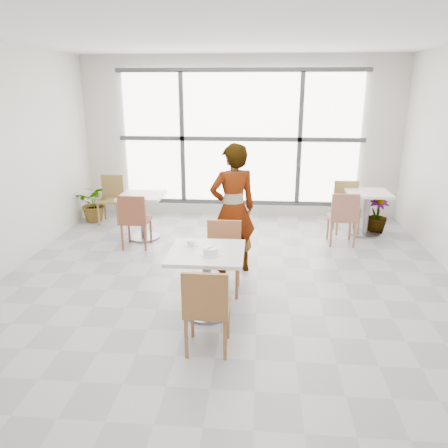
# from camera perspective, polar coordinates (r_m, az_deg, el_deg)

# --- Properties ---
(floor) EXTENTS (7.00, 7.00, 0.00)m
(floor) POSITION_cam_1_polar(r_m,az_deg,el_deg) (5.37, 0.27, -9.24)
(floor) COLOR #9E9EA5
(floor) RESTS_ON ground
(ceiling) EXTENTS (7.00, 7.00, 0.00)m
(ceiling) POSITION_cam_1_polar(r_m,az_deg,el_deg) (4.83, 0.32, 24.42)
(ceiling) COLOR white
(ceiling) RESTS_ON ground
(wall_back) EXTENTS (6.00, 0.00, 6.00)m
(wall_back) POSITION_cam_1_polar(r_m,az_deg,el_deg) (8.34, 2.20, 11.19)
(wall_back) COLOR silver
(wall_back) RESTS_ON ground
(wall_front) EXTENTS (6.00, 0.00, 6.00)m
(wall_front) POSITION_cam_1_polar(r_m,az_deg,el_deg) (1.62, -9.84, -17.39)
(wall_front) COLOR silver
(wall_front) RESTS_ON ground
(window) EXTENTS (4.60, 0.07, 2.52)m
(window) POSITION_cam_1_polar(r_m,az_deg,el_deg) (8.28, 2.18, 11.14)
(window) COLOR white
(window) RESTS_ON ground
(main_table) EXTENTS (0.80, 0.80, 0.75)m
(main_table) POSITION_cam_1_polar(r_m,az_deg,el_deg) (4.73, -2.27, -6.14)
(main_table) COLOR silver
(main_table) RESTS_ON ground
(chair_near) EXTENTS (0.42, 0.42, 0.87)m
(chair_near) POSITION_cam_1_polar(r_m,az_deg,el_deg) (4.07, -2.32, -10.66)
(chair_near) COLOR #946134
(chair_near) RESTS_ON ground
(chair_far) EXTENTS (0.42, 0.42, 0.87)m
(chair_far) POSITION_cam_1_polar(r_m,az_deg,el_deg) (5.31, -0.07, -3.66)
(chair_far) COLOR #A2603C
(chair_far) RESTS_ON ground
(oatmeal_bowl) EXTENTS (0.21, 0.21, 0.09)m
(oatmeal_bowl) POSITION_cam_1_polar(r_m,az_deg,el_deg) (4.52, -1.81, -3.56)
(oatmeal_bowl) COLOR white
(oatmeal_bowl) RESTS_ON main_table
(coffee_cup) EXTENTS (0.16, 0.13, 0.07)m
(coffee_cup) POSITION_cam_1_polar(r_m,az_deg,el_deg) (4.79, -4.40, -2.57)
(coffee_cup) COLOR white
(coffee_cup) RESTS_ON main_table
(person) EXTENTS (0.75, 0.64, 1.75)m
(person) POSITION_cam_1_polar(r_m,az_deg,el_deg) (5.74, 1.18, 1.92)
(person) COLOR black
(person) RESTS_ON ground
(bg_table_left) EXTENTS (0.70, 0.70, 0.75)m
(bg_table_left) POSITION_cam_1_polar(r_m,az_deg,el_deg) (7.28, -10.65, 1.82)
(bg_table_left) COLOR silver
(bg_table_left) RESTS_ON ground
(bg_table_right) EXTENTS (0.70, 0.70, 0.75)m
(bg_table_right) POSITION_cam_1_polar(r_m,az_deg,el_deg) (7.73, 18.29, 2.14)
(bg_table_right) COLOR white
(bg_table_right) RESTS_ON ground
(bg_chair_left_near) EXTENTS (0.42, 0.42, 0.87)m
(bg_chair_left_near) POSITION_cam_1_polar(r_m,az_deg,el_deg) (6.82, -11.73, 0.80)
(bg_chair_left_near) COLOR brown
(bg_chair_left_near) RESTS_ON ground
(bg_chair_left_far) EXTENTS (0.42, 0.42, 0.87)m
(bg_chair_left_far) POSITION_cam_1_polar(r_m,az_deg,el_deg) (8.33, -14.59, 3.64)
(bg_chair_left_far) COLOR olive
(bg_chair_left_far) RESTS_ON ground
(bg_chair_right_near) EXTENTS (0.42, 0.42, 0.87)m
(bg_chair_right_near) POSITION_cam_1_polar(r_m,az_deg,el_deg) (7.07, 15.41, 1.12)
(bg_chair_right_near) COLOR #A36651
(bg_chair_right_near) RESTS_ON ground
(bg_chair_right_far) EXTENTS (0.42, 0.42, 0.87)m
(bg_chair_right_far) POSITION_cam_1_polar(r_m,az_deg,el_deg) (7.83, 15.80, 2.67)
(bg_chair_right_far) COLOR #9D7C45
(bg_chair_right_far) RESTS_ON ground
(plant_left) EXTENTS (0.63, 0.55, 0.69)m
(plant_left) POSITION_cam_1_polar(r_m,az_deg,el_deg) (8.49, -16.66, 2.63)
(plant_left) COLOR #4F7F44
(plant_left) RESTS_ON ground
(plant_right) EXTENTS (0.44, 0.44, 0.65)m
(plant_right) POSITION_cam_1_polar(r_m,az_deg,el_deg) (7.95, 19.49, 1.22)
(plant_right) COLOR #40833F
(plant_right) RESTS_ON ground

